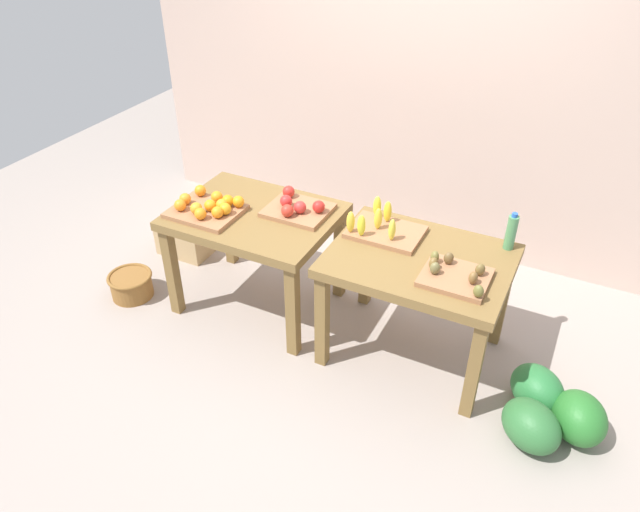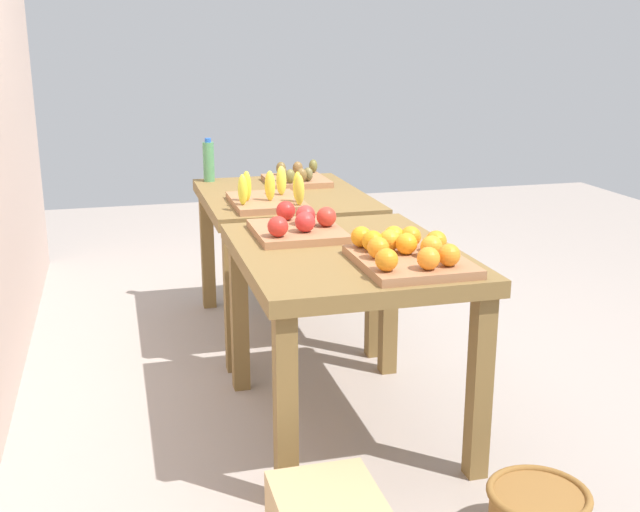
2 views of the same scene
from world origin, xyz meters
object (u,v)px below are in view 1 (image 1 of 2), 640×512
apple_bin (297,208)px  banana_crate (382,228)px  display_table_left (255,227)px  cardboard_produce_box (187,237)px  water_bottle (511,232)px  kiwi_bin (455,275)px  wicker_basket (131,284)px  display_table_right (418,272)px  watermelon_pile (549,411)px  orange_bin (208,207)px

apple_bin → banana_crate: (0.58, 0.01, 0.00)m
display_table_left → cardboard_produce_box: size_ratio=2.60×
display_table_left → apple_bin: apple_bin is taller
banana_crate → water_bottle: (0.72, 0.19, 0.07)m
water_bottle → cardboard_produce_box: bearing=-179.6°
kiwi_bin → cardboard_produce_box: size_ratio=0.91×
water_bottle → wicker_basket: size_ratio=0.75×
display_table_right → watermelon_pile: display_table_right is taller
orange_bin → kiwi_bin: size_ratio=1.20×
display_table_right → apple_bin: 0.89m
orange_bin → wicker_basket: 0.93m
kiwi_bin → banana_crate: bearing=153.9°
display_table_right → wicker_basket: 2.08m
display_table_left → cardboard_produce_box: display_table_left is taller
orange_bin → banana_crate: banana_crate is taller
banana_crate → wicker_basket: banana_crate is taller
cardboard_produce_box → banana_crate: bearing=-5.7°
cardboard_produce_box → display_table_right: bearing=-8.6°
banana_crate → kiwi_bin: size_ratio=1.20×
display_table_left → water_bottle: 1.60m
display_table_left → display_table_right: (1.12, 0.00, 0.00)m
kiwi_bin → display_table_right: bearing=152.1°
display_table_right → wicker_basket: display_table_right is taller
wicker_basket → orange_bin: bearing=19.4°
kiwi_bin → watermelon_pile: kiwi_bin is taller
display_table_left → watermelon_pile: bearing=-7.1°
display_table_left → kiwi_bin: kiwi_bin is taller
watermelon_pile → wicker_basket: size_ratio=2.22×
apple_bin → wicker_basket: apple_bin is taller
orange_bin → kiwi_bin: orange_bin is taller
display_table_right → cardboard_produce_box: size_ratio=2.60×
display_table_left → wicker_basket: bearing=-157.9°
kiwi_bin → water_bottle: 0.49m
orange_bin → display_table_right: bearing=5.7°
apple_bin → kiwi_bin: 1.14m
kiwi_bin → watermelon_pile: size_ratio=0.52×
apple_bin → banana_crate: bearing=0.6°
orange_bin → water_bottle: bearing=14.1°
watermelon_pile → cardboard_produce_box: 2.91m
kiwi_bin → cardboard_produce_box: kiwi_bin is taller
display_table_right → kiwi_bin: size_ratio=2.84×
display_table_left → wicker_basket: 1.07m
kiwi_bin → orange_bin: bearing=-179.6°
watermelon_pile → cardboard_produce_box: (-2.86, 0.55, -0.01)m
banana_crate → watermelon_pile: size_ratio=0.63×
cardboard_produce_box → display_table_left: bearing=-19.3°
wicker_basket → cardboard_produce_box: cardboard_produce_box is taller
kiwi_bin → water_bottle: size_ratio=1.56×
display_table_left → orange_bin: 0.33m
wicker_basket → display_table_left: bearing=22.1°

